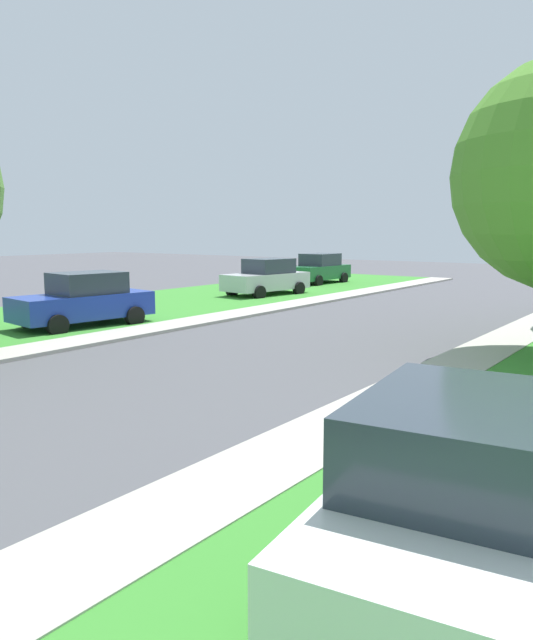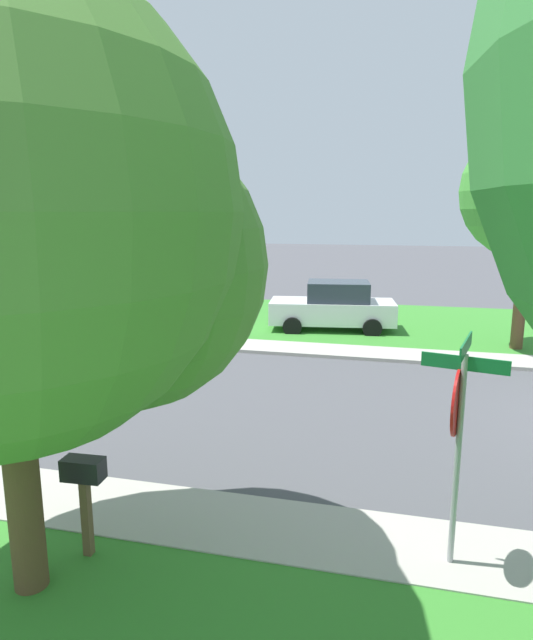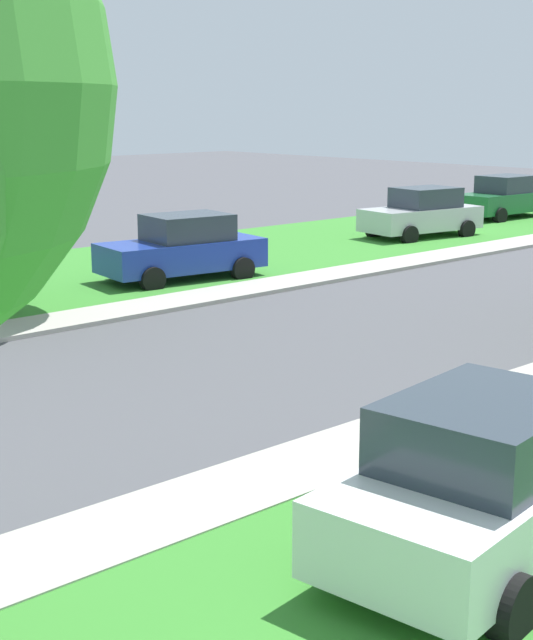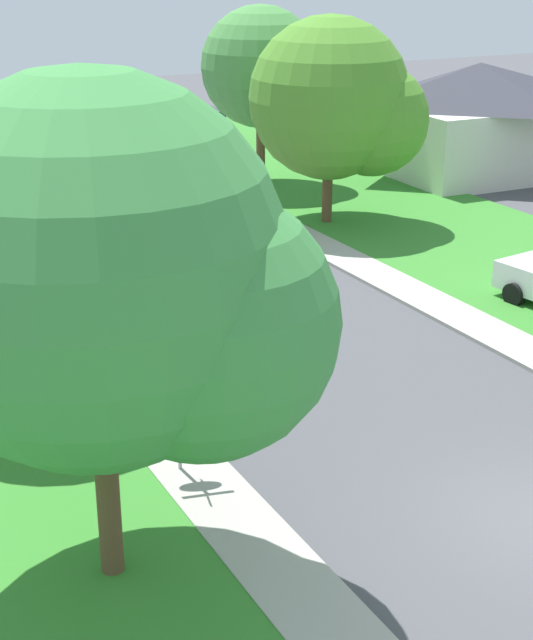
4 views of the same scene
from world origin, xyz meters
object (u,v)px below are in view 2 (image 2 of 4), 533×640
(tree_sidewalk_mid, at_px, (43,210))
(house_right_setback, at_px, (83,244))
(stop_sign_far_corner, at_px, (458,416))
(mailbox, at_px, (84,482))
(car_white_near_corner, at_px, (334,307))
(tree_corner_large, at_px, (33,228))

(tree_sidewalk_mid, xyz_separation_m, house_right_setback, (9.72, 4.65, -1.80))
(stop_sign_far_corner, xyz_separation_m, mailbox, (-0.87, 4.17, -0.88))
(car_white_near_corner, bearing_deg, tree_sidewalk_mid, 95.30)
(car_white_near_corner, relative_size, tree_sidewalk_mid, 0.63)
(stop_sign_far_corner, height_order, mailbox, stop_sign_far_corner)
(tree_sidewalk_mid, bearing_deg, mailbox, -143.22)
(stop_sign_far_corner, bearing_deg, tree_sidewalk_mid, 49.32)
(house_right_setback, xyz_separation_m, mailbox, (-22.16, -13.95, -1.37))
(mailbox, bearing_deg, tree_corner_large, 160.86)
(stop_sign_far_corner, distance_m, mailbox, 4.34)
(house_right_setback, height_order, mailbox, house_right_setback)
(tree_sidewalk_mid, distance_m, house_right_setback, 10.93)
(tree_sidewalk_mid, xyz_separation_m, mailbox, (-12.44, -9.30, -3.17))
(tree_sidewalk_mid, distance_m, mailbox, 15.85)
(car_white_near_corner, distance_m, mailbox, 13.49)
(stop_sign_far_corner, relative_size, tree_corner_large, 0.43)
(stop_sign_far_corner, height_order, tree_sidewalk_mid, tree_sidewalk_mid)
(mailbox, bearing_deg, stop_sign_far_corner, -78.27)
(tree_sidewalk_mid, relative_size, tree_corner_large, 1.10)
(tree_sidewalk_mid, bearing_deg, car_white_near_corner, -84.70)
(car_white_near_corner, xyz_separation_m, mailbox, (-13.42, 1.32, 0.14))
(car_white_near_corner, xyz_separation_m, tree_corner_large, (-13.79, 1.44, 3.07))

